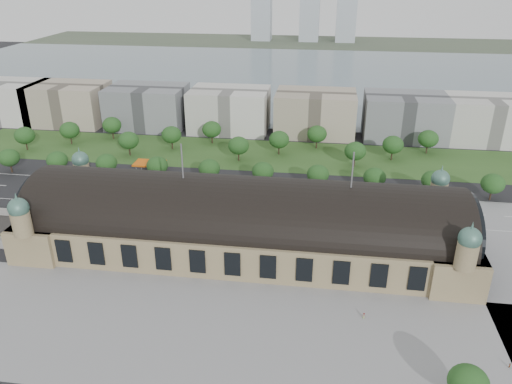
# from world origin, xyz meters

# --- Properties ---
(ground) EXTENTS (900.00, 900.00, 0.00)m
(ground) POSITION_xyz_m (0.00, 0.00, 0.00)
(ground) COLOR black
(ground) RESTS_ON ground
(station) EXTENTS (150.00, 48.40, 44.30)m
(station) POSITION_xyz_m (0.00, 0.00, 10.28)
(station) COLOR #94805C
(station) RESTS_ON ground
(plaza_south) EXTENTS (190.00, 48.00, 0.12)m
(plaza_south) POSITION_xyz_m (10.00, -44.00, 0.00)
(plaza_south) COLOR gray
(plaza_south) RESTS_ON ground
(road_slab) EXTENTS (260.00, 26.00, 0.10)m
(road_slab) POSITION_xyz_m (-20.00, 38.00, 0.00)
(road_slab) COLOR black
(road_slab) RESTS_ON ground
(grass_belt) EXTENTS (300.00, 45.00, 0.10)m
(grass_belt) POSITION_xyz_m (-15.00, 93.00, 0.00)
(grass_belt) COLOR #2F5020
(grass_belt) RESTS_ON ground
(petrol_station) EXTENTS (14.00, 13.00, 5.05)m
(petrol_station) POSITION_xyz_m (-53.91, 65.28, 2.95)
(petrol_station) COLOR #D85C0C
(petrol_station) RESTS_ON ground
(lake) EXTENTS (700.00, 320.00, 0.08)m
(lake) POSITION_xyz_m (0.00, 298.00, 0.00)
(lake) COLOR slate
(lake) RESTS_ON ground
(far_shore) EXTENTS (700.00, 120.00, 0.14)m
(far_shore) POSITION_xyz_m (0.00, 498.00, 0.00)
(far_shore) COLOR #44513D
(far_shore) RESTS_ON ground
(far_tower_left) EXTENTS (24.00, 24.00, 80.00)m
(far_tower_left) POSITION_xyz_m (-60.00, 508.00, 40.00)
(far_tower_left) COLOR #9EA8B2
(far_tower_left) RESTS_ON ground
(far_tower_mid) EXTENTS (24.00, 24.00, 85.00)m
(far_tower_mid) POSITION_xyz_m (0.00, 508.00, 42.50)
(far_tower_mid) COLOR #9EA8B2
(far_tower_mid) RESTS_ON ground
(far_tower_right) EXTENTS (24.00, 24.00, 75.00)m
(far_tower_right) POSITION_xyz_m (45.00, 508.00, 37.50)
(far_tower_right) COLOR #9EA8B2
(far_tower_right) RESTS_ON ground
(office_0) EXTENTS (45.00, 32.00, 24.00)m
(office_0) POSITION_xyz_m (-170.00, 133.00, 12.00)
(office_0) COLOR silver
(office_0) RESTS_ON ground
(office_1) EXTENTS (45.00, 32.00, 24.00)m
(office_1) POSITION_xyz_m (-130.00, 133.00, 12.00)
(office_1) COLOR tan
(office_1) RESTS_ON ground
(office_2) EXTENTS (45.00, 32.00, 24.00)m
(office_2) POSITION_xyz_m (-80.00, 133.00, 12.00)
(office_2) COLOR gray
(office_2) RESTS_ON ground
(office_3) EXTENTS (45.00, 32.00, 24.00)m
(office_3) POSITION_xyz_m (-30.00, 133.00, 12.00)
(office_3) COLOR silver
(office_3) RESTS_ON ground
(office_4) EXTENTS (45.00, 32.00, 24.00)m
(office_4) POSITION_xyz_m (20.00, 133.00, 12.00)
(office_4) COLOR tan
(office_4) RESTS_ON ground
(office_5) EXTENTS (45.00, 32.00, 24.00)m
(office_5) POSITION_xyz_m (70.00, 133.00, 12.00)
(office_5) COLOR gray
(office_5) RESTS_ON ground
(office_6) EXTENTS (45.00, 32.00, 24.00)m
(office_6) POSITION_xyz_m (115.00, 133.00, 12.00)
(office_6) COLOR silver
(office_6) RESTS_ON ground
(tree_row_0) EXTENTS (9.60, 9.60, 11.52)m
(tree_row_0) POSITION_xyz_m (-120.00, 53.00, 7.43)
(tree_row_0) COLOR #2D2116
(tree_row_0) RESTS_ON ground
(tree_row_1) EXTENTS (9.60, 9.60, 11.52)m
(tree_row_1) POSITION_xyz_m (-96.00, 53.00, 7.43)
(tree_row_1) COLOR #2D2116
(tree_row_1) RESTS_ON ground
(tree_row_2) EXTENTS (9.60, 9.60, 11.52)m
(tree_row_2) POSITION_xyz_m (-72.00, 53.00, 7.43)
(tree_row_2) COLOR #2D2116
(tree_row_2) RESTS_ON ground
(tree_row_3) EXTENTS (9.60, 9.60, 11.52)m
(tree_row_3) POSITION_xyz_m (-48.00, 53.00, 7.43)
(tree_row_3) COLOR #2D2116
(tree_row_3) RESTS_ON ground
(tree_row_4) EXTENTS (9.60, 9.60, 11.52)m
(tree_row_4) POSITION_xyz_m (-24.00, 53.00, 7.43)
(tree_row_4) COLOR #2D2116
(tree_row_4) RESTS_ON ground
(tree_row_5) EXTENTS (9.60, 9.60, 11.52)m
(tree_row_5) POSITION_xyz_m (0.00, 53.00, 7.43)
(tree_row_5) COLOR #2D2116
(tree_row_5) RESTS_ON ground
(tree_row_6) EXTENTS (9.60, 9.60, 11.52)m
(tree_row_6) POSITION_xyz_m (24.00, 53.00, 7.43)
(tree_row_6) COLOR #2D2116
(tree_row_6) RESTS_ON ground
(tree_row_7) EXTENTS (9.60, 9.60, 11.52)m
(tree_row_7) POSITION_xyz_m (48.00, 53.00, 7.43)
(tree_row_7) COLOR #2D2116
(tree_row_7) RESTS_ON ground
(tree_row_8) EXTENTS (9.60, 9.60, 11.52)m
(tree_row_8) POSITION_xyz_m (72.00, 53.00, 7.43)
(tree_row_8) COLOR #2D2116
(tree_row_8) RESTS_ON ground
(tree_row_9) EXTENTS (9.60, 9.60, 11.52)m
(tree_row_9) POSITION_xyz_m (96.00, 53.00, 7.43)
(tree_row_9) COLOR #2D2116
(tree_row_9) RESTS_ON ground
(tree_belt_0) EXTENTS (10.40, 10.40, 12.48)m
(tree_belt_0) POSITION_xyz_m (-130.00, 83.00, 8.05)
(tree_belt_0) COLOR #2D2116
(tree_belt_0) RESTS_ON ground
(tree_belt_1) EXTENTS (10.40, 10.40, 12.48)m
(tree_belt_1) POSITION_xyz_m (-111.00, 95.00, 8.05)
(tree_belt_1) COLOR #2D2116
(tree_belt_1) RESTS_ON ground
(tree_belt_2) EXTENTS (10.40, 10.40, 12.48)m
(tree_belt_2) POSITION_xyz_m (-92.00, 107.00, 8.05)
(tree_belt_2) COLOR #2D2116
(tree_belt_2) RESTS_ON ground
(tree_belt_3) EXTENTS (10.40, 10.40, 12.48)m
(tree_belt_3) POSITION_xyz_m (-73.00, 83.00, 8.05)
(tree_belt_3) COLOR #2D2116
(tree_belt_3) RESTS_ON ground
(tree_belt_4) EXTENTS (10.40, 10.40, 12.48)m
(tree_belt_4) POSITION_xyz_m (-54.00, 95.00, 8.05)
(tree_belt_4) COLOR #2D2116
(tree_belt_4) RESTS_ON ground
(tree_belt_5) EXTENTS (10.40, 10.40, 12.48)m
(tree_belt_5) POSITION_xyz_m (-35.00, 107.00, 8.05)
(tree_belt_5) COLOR #2D2116
(tree_belt_5) RESTS_ON ground
(tree_belt_6) EXTENTS (10.40, 10.40, 12.48)m
(tree_belt_6) POSITION_xyz_m (-16.00, 83.00, 8.05)
(tree_belt_6) COLOR #2D2116
(tree_belt_6) RESTS_ON ground
(tree_belt_7) EXTENTS (10.40, 10.40, 12.48)m
(tree_belt_7) POSITION_xyz_m (3.00, 95.00, 8.05)
(tree_belt_7) COLOR #2D2116
(tree_belt_7) RESTS_ON ground
(tree_belt_8) EXTENTS (10.40, 10.40, 12.48)m
(tree_belt_8) POSITION_xyz_m (22.00, 107.00, 8.05)
(tree_belt_8) COLOR #2D2116
(tree_belt_8) RESTS_ON ground
(tree_belt_9) EXTENTS (10.40, 10.40, 12.48)m
(tree_belt_9) POSITION_xyz_m (41.00, 83.00, 8.05)
(tree_belt_9) COLOR #2D2116
(tree_belt_9) RESTS_ON ground
(tree_belt_10) EXTENTS (10.40, 10.40, 12.48)m
(tree_belt_10) POSITION_xyz_m (60.00, 95.00, 8.05)
(tree_belt_10) COLOR #2D2116
(tree_belt_10) RESTS_ON ground
(tree_belt_11) EXTENTS (10.40, 10.40, 12.48)m
(tree_belt_11) POSITION_xyz_m (79.00, 107.00, 8.05)
(tree_belt_11) COLOR #2D2116
(tree_belt_11) RESTS_ON ground
(tree_plaza_s) EXTENTS (9.00, 9.00, 10.64)m
(tree_plaza_s) POSITION_xyz_m (60.00, -60.00, 6.80)
(tree_plaza_s) COLOR #2D2116
(tree_plaza_s) RESTS_ON ground
(traffic_car_0) EXTENTS (4.80, 2.18, 1.60)m
(traffic_car_0) POSITION_xyz_m (-103.03, 36.69, 0.80)
(traffic_car_0) COLOR silver
(traffic_car_0) RESTS_ON ground
(traffic_car_1) EXTENTS (4.96, 2.22, 1.58)m
(traffic_car_1) POSITION_xyz_m (-85.42, 39.26, 0.79)
(traffic_car_1) COLOR gray
(traffic_car_1) RESTS_ON ground
(traffic_car_2) EXTENTS (5.13, 2.87, 1.36)m
(traffic_car_2) POSITION_xyz_m (-65.69, 38.22, 0.68)
(traffic_car_2) COLOR black
(traffic_car_2) RESTS_ON ground
(traffic_car_3) EXTENTS (5.20, 2.18, 1.50)m
(traffic_car_3) POSITION_xyz_m (-36.83, 47.46, 0.75)
(traffic_car_3) COLOR maroon
(traffic_car_3) RESTS_ON ground
(traffic_car_4) EXTENTS (3.90, 1.96, 1.28)m
(traffic_car_4) POSITION_xyz_m (17.20, 34.79, 0.64)
(traffic_car_4) COLOR #1A284A
(traffic_car_4) RESTS_ON ground
(traffic_car_5) EXTENTS (4.51, 1.74, 1.46)m
(traffic_car_5) POSITION_xyz_m (56.03, 47.07, 0.73)
(traffic_car_5) COLOR #515558
(traffic_car_5) RESTS_ON ground
(traffic_car_6) EXTENTS (6.11, 3.31, 1.63)m
(traffic_car_6) POSITION_xyz_m (74.69, 29.84, 0.81)
(traffic_car_6) COLOR silver
(traffic_car_6) RESTS_ON ground
(parked_car_0) EXTENTS (4.70, 3.84, 1.51)m
(parked_car_0) POSITION_xyz_m (-78.63, 25.00, 0.75)
(parked_car_0) COLOR black
(parked_car_0) RESTS_ON ground
(parked_car_1) EXTENTS (5.49, 3.97, 1.39)m
(parked_car_1) POSITION_xyz_m (-72.16, 22.36, 0.69)
(parked_car_1) COLOR maroon
(parked_car_1) RESTS_ON ground
(parked_car_2) EXTENTS (5.50, 4.92, 1.53)m
(parked_car_2) POSITION_xyz_m (-38.10, 25.00, 0.77)
(parked_car_2) COLOR #1A214A
(parked_car_2) RESTS_ON ground
(parked_car_3) EXTENTS (4.46, 3.36, 1.42)m
(parked_car_3) POSITION_xyz_m (-58.49, 22.65, 0.71)
(parked_car_3) COLOR #5C5D63
(parked_car_3) RESTS_ON ground
(parked_car_4) EXTENTS (4.94, 4.31, 1.61)m
(parked_car_4) POSITION_xyz_m (-25.62, 24.77, 0.81)
(parked_car_4) COLOR white
(parked_car_4) RESTS_ON ground
(parked_car_5) EXTENTS (5.16, 4.80, 1.35)m
(parked_car_5) POSITION_xyz_m (-27.92, 21.59, 0.67)
(parked_car_5) COLOR #95999D
(parked_car_5) RESTS_ON ground
(parked_car_6) EXTENTS (6.12, 4.44, 1.65)m
(parked_car_6) POSITION_xyz_m (-30.05, 24.12, 0.82)
(parked_car_6) COLOR black
(parked_car_6) RESTS_ON ground
(bus_west) EXTENTS (13.01, 4.24, 3.56)m
(bus_west) POSITION_xyz_m (-25.00, 32.00, 1.78)
(bus_west) COLOR red
(bus_west) RESTS_ON ground
(bus_mid) EXTENTS (13.07, 3.83, 3.59)m
(bus_mid) POSITION_xyz_m (17.24, 27.02, 1.80)
(bus_mid) COLOR beige
(bus_mid) RESTS_ON ground
(bus_east) EXTENTS (12.31, 3.48, 3.39)m
(bus_east) POSITION_xyz_m (31.32, 28.90, 1.70)
(bus_east) COLOR silver
(bus_east) RESTS_ON ground
(pedestrian_0) EXTENTS (0.99, 0.74, 1.80)m
(pedestrian_0) POSITION_xyz_m (39.42, -32.43, 0.90)
(pedestrian_0) COLOR gray
(pedestrian_0) RESTS_ON ground
(pedestrian_1) EXTENTS (0.67, 0.62, 1.53)m
(pedestrian_1) POSITION_xyz_m (73.87, -46.54, 0.76)
(pedestrian_1) COLOR gray
(pedestrian_1) RESTS_ON ground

